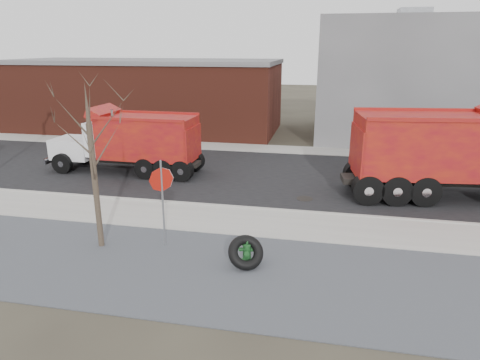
% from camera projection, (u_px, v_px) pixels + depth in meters
% --- Properties ---
extents(ground, '(120.00, 120.00, 0.00)m').
position_uv_depth(ground, '(217.00, 223.00, 15.67)').
color(ground, '#383328').
rests_on(ground, ground).
extents(gravel_verge, '(60.00, 5.00, 0.03)m').
position_uv_depth(gravel_verge, '(187.00, 269.00, 12.39)').
color(gravel_verge, slate).
rests_on(gravel_verge, ground).
extents(sidewalk, '(60.00, 2.50, 0.06)m').
position_uv_depth(sidewalk, '(219.00, 219.00, 15.89)').
color(sidewalk, '#9E9B93').
rests_on(sidewalk, ground).
extents(curb, '(60.00, 0.15, 0.11)m').
position_uv_depth(curb, '(227.00, 207.00, 17.10)').
color(curb, '#9E9B93').
rests_on(curb, ground).
extents(road, '(60.00, 9.40, 0.02)m').
position_uv_depth(road, '(248.00, 174.00, 21.56)').
color(road, black).
rests_on(road, ground).
extents(far_sidewalk, '(60.00, 2.00, 0.06)m').
position_uv_depth(far_sidewalk, '(265.00, 149.00, 26.88)').
color(far_sidewalk, '#9E9B93').
rests_on(far_sidewalk, ground).
extents(building_grey, '(12.00, 10.00, 8.00)m').
position_uv_depth(building_grey, '(407.00, 79.00, 29.60)').
color(building_grey, gray).
rests_on(building_grey, ground).
extents(building_brick, '(20.20, 8.20, 5.30)m').
position_uv_depth(building_brick, '(145.00, 95.00, 32.67)').
color(building_brick, maroon).
rests_on(building_brick, ground).
extents(bare_tree, '(3.20, 3.20, 5.20)m').
position_uv_depth(bare_tree, '(91.00, 147.00, 12.86)').
color(bare_tree, '#382D23').
rests_on(bare_tree, ground).
extents(fire_hydrant, '(0.49, 0.48, 0.87)m').
position_uv_depth(fire_hydrant, '(247.00, 251.00, 12.64)').
color(fire_hydrant, '#27662E').
rests_on(fire_hydrant, ground).
extents(truck_tire, '(1.34, 1.27, 0.99)m').
position_uv_depth(truck_tire, '(246.00, 252.00, 12.41)').
color(truck_tire, black).
rests_on(truck_tire, ground).
extents(stop_sign, '(0.62, 0.52, 2.86)m').
position_uv_depth(stop_sign, '(162.00, 189.00, 13.30)').
color(stop_sign, gray).
rests_on(stop_sign, ground).
extents(dump_truck_red_a, '(10.12, 3.86, 3.99)m').
position_uv_depth(dump_truck_red_a, '(459.00, 151.00, 17.70)').
color(dump_truck_red_a, black).
rests_on(dump_truck_red_a, ground).
extents(dump_truck_red_b, '(7.83, 2.41, 3.30)m').
position_uv_depth(dump_truck_red_b, '(131.00, 140.00, 21.45)').
color(dump_truck_red_b, black).
rests_on(dump_truck_red_b, ground).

